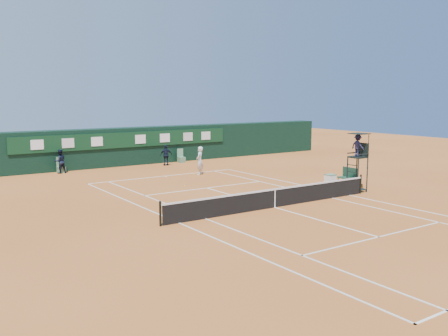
% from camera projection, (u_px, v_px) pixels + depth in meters
% --- Properties ---
extents(ground, '(90.00, 90.00, 0.00)m').
position_uv_depth(ground, '(275.00, 207.00, 25.06)').
color(ground, '#C46B2E').
rests_on(ground, ground).
extents(court_lines, '(11.05, 23.85, 0.01)m').
position_uv_depth(court_lines, '(275.00, 207.00, 25.06)').
color(court_lines, white).
rests_on(court_lines, ground).
extents(tennis_net, '(12.90, 0.10, 1.10)m').
position_uv_depth(tennis_net, '(275.00, 198.00, 24.99)').
color(tennis_net, black).
rests_on(tennis_net, ground).
extents(back_wall, '(40.00, 1.65, 3.00)m').
position_uv_depth(back_wall, '(125.00, 146.00, 40.16)').
color(back_wall, black).
rests_on(back_wall, ground).
extents(linesman_chair_left, '(0.55, 0.50, 1.15)m').
position_uv_depth(linesman_chair_left, '(61.00, 168.00, 36.24)').
color(linesman_chair_left, '#61946B').
rests_on(linesman_chair_left, ground).
extents(linesman_chair_right, '(0.55, 0.50, 1.15)m').
position_uv_depth(linesman_chair_right, '(181.00, 159.00, 41.81)').
color(linesman_chair_right, '#527E5D').
rests_on(linesman_chair_right, ground).
extents(umpire_chair, '(0.96, 0.95, 3.42)m').
position_uv_depth(umpire_chair, '(358.00, 150.00, 28.81)').
color(umpire_chair, black).
rests_on(umpire_chair, ground).
extents(player_bench, '(0.55, 1.20, 1.10)m').
position_uv_depth(player_bench, '(349.00, 176.00, 31.27)').
color(player_bench, '#1B442E').
rests_on(player_bench, ground).
extents(tennis_bag, '(0.47, 0.90, 0.32)m').
position_uv_depth(tennis_bag, '(355.00, 186.00, 30.15)').
color(tennis_bag, black).
rests_on(tennis_bag, ground).
extents(cooler, '(0.57, 0.57, 0.65)m').
position_uv_depth(cooler, '(330.00, 179.00, 31.54)').
color(cooler, white).
rests_on(cooler, ground).
extents(tennis_ball, '(0.07, 0.07, 0.07)m').
position_uv_depth(tennis_ball, '(185.00, 186.00, 30.81)').
color(tennis_ball, yellow).
rests_on(tennis_ball, ground).
extents(player, '(0.86, 0.84, 2.00)m').
position_uv_depth(player, '(200.00, 161.00, 35.29)').
color(player, white).
rests_on(player, ground).
extents(ball_kid_left, '(0.90, 0.73, 1.73)m').
position_uv_depth(ball_kid_left, '(60.00, 161.00, 35.91)').
color(ball_kid_left, black).
rests_on(ball_kid_left, ground).
extents(ball_kid_right, '(1.05, 0.61, 1.68)m').
position_uv_depth(ball_kid_right, '(166.00, 155.00, 39.90)').
color(ball_kid_right, black).
rests_on(ball_kid_right, ground).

